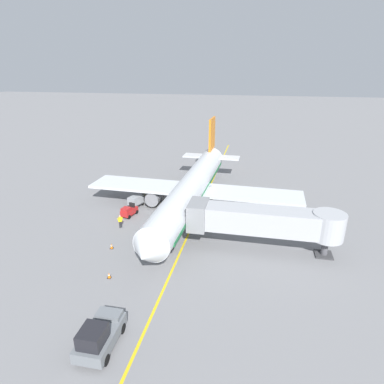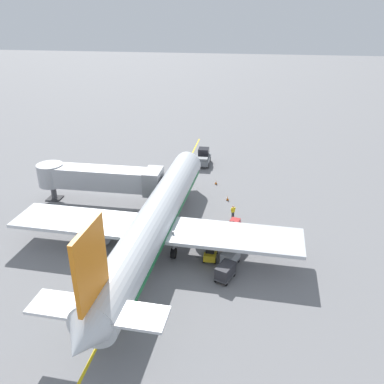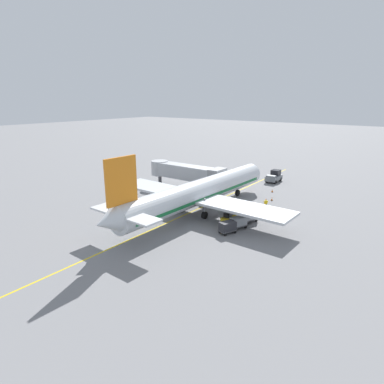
{
  "view_description": "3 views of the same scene",
  "coord_description": "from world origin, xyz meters",
  "px_view_note": "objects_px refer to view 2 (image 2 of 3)",
  "views": [
    {
      "loc": [
        -7.41,
        42.41,
        18.76
      ],
      "look_at": [
        0.9,
        2.26,
        2.91
      ],
      "focal_mm": 30.25,
      "sensor_mm": 36.0,
      "label": 1
    },
    {
      "loc": [
        10.66,
        -33.73,
        23.12
      ],
      "look_at": [
        3.9,
        7.39,
        3.81
      ],
      "focal_mm": 37.25,
      "sensor_mm": 36.0,
      "label": 2
    },
    {
      "loc": [
        28.56,
        -37.75,
        16.89
      ],
      "look_at": [
        -1.27,
        2.61,
        2.56
      ],
      "focal_mm": 30.64,
      "sensor_mm": 36.0,
      "label": 3
    }
  ],
  "objects_px": {
    "jet_bridge": "(99,178)",
    "ground_crew_wing_walker": "(233,211)",
    "baggage_cart_second_in_train": "(230,257)",
    "safety_cone_nose_left": "(228,198)",
    "baggage_tug_trailing": "(233,227)",
    "parked_airliner": "(155,220)",
    "baggage_tug_lead": "(211,251)",
    "safety_cone_nose_right": "(216,182)",
    "pushback_tractor": "(203,158)",
    "baggage_cart_third_in_train": "(225,271)",
    "baggage_cart_front": "(234,241)"
  },
  "relations": [
    {
      "from": "jet_bridge",
      "to": "safety_cone_nose_left",
      "type": "distance_m",
      "value": 16.86
    },
    {
      "from": "baggage_cart_third_in_train",
      "to": "safety_cone_nose_right",
      "type": "height_order",
      "value": "baggage_cart_third_in_train"
    },
    {
      "from": "baggage_tug_trailing",
      "to": "parked_airliner",
      "type": "bearing_deg",
      "value": -152.34
    },
    {
      "from": "parked_airliner",
      "to": "baggage_tug_lead",
      "type": "distance_m",
      "value": 6.53
    },
    {
      "from": "parked_airliner",
      "to": "baggage_cart_third_in_train",
      "type": "distance_m",
      "value": 9.19
    },
    {
      "from": "safety_cone_nose_right",
      "to": "baggage_cart_third_in_train",
      "type": "bearing_deg",
      "value": -81.65
    },
    {
      "from": "baggage_tug_trailing",
      "to": "ground_crew_wing_walker",
      "type": "distance_m",
      "value": 3.46
    },
    {
      "from": "baggage_tug_trailing",
      "to": "safety_cone_nose_left",
      "type": "distance_m",
      "value": 8.43
    },
    {
      "from": "pushback_tractor",
      "to": "safety_cone_nose_left",
      "type": "bearing_deg",
      "value": -68.41
    },
    {
      "from": "pushback_tractor",
      "to": "baggage_tug_trailing",
      "type": "xyz_separation_m",
      "value": [
        6.36,
        -21.12,
        -0.39
      ]
    },
    {
      "from": "baggage_cart_front",
      "to": "safety_cone_nose_right",
      "type": "height_order",
      "value": "baggage_cart_front"
    },
    {
      "from": "baggage_cart_front",
      "to": "safety_cone_nose_left",
      "type": "height_order",
      "value": "baggage_cart_front"
    },
    {
      "from": "pushback_tractor",
      "to": "ground_crew_wing_walker",
      "type": "distance_m",
      "value": 18.69
    },
    {
      "from": "parked_airliner",
      "to": "baggage_cart_second_in_train",
      "type": "bearing_deg",
      "value": -14.77
    },
    {
      "from": "jet_bridge",
      "to": "ground_crew_wing_walker",
      "type": "height_order",
      "value": "jet_bridge"
    },
    {
      "from": "baggage_tug_trailing",
      "to": "safety_cone_nose_left",
      "type": "xyz_separation_m",
      "value": [
        -1.3,
        8.32,
        -0.42
      ]
    },
    {
      "from": "baggage_cart_front",
      "to": "safety_cone_nose_right",
      "type": "distance_m",
      "value": 16.96
    },
    {
      "from": "baggage_cart_second_in_train",
      "to": "safety_cone_nose_right",
      "type": "distance_m",
      "value": 19.92
    },
    {
      "from": "pushback_tractor",
      "to": "ground_crew_wing_walker",
      "type": "xyz_separation_m",
      "value": [
        6.09,
        -17.67,
        -0.15
      ]
    },
    {
      "from": "jet_bridge",
      "to": "baggage_cart_front",
      "type": "relative_size",
      "value": 5.55
    },
    {
      "from": "baggage_cart_second_in_train",
      "to": "safety_cone_nose_left",
      "type": "height_order",
      "value": "baggage_cart_second_in_train"
    },
    {
      "from": "baggage_tug_lead",
      "to": "safety_cone_nose_right",
      "type": "height_order",
      "value": "baggage_tug_lead"
    },
    {
      "from": "jet_bridge",
      "to": "baggage_cart_front",
      "type": "height_order",
      "value": "jet_bridge"
    },
    {
      "from": "baggage_cart_third_in_train",
      "to": "safety_cone_nose_right",
      "type": "bearing_deg",
      "value": 98.35
    },
    {
      "from": "pushback_tractor",
      "to": "baggage_cart_third_in_train",
      "type": "height_order",
      "value": "pushback_tractor"
    },
    {
      "from": "baggage_tug_lead",
      "to": "baggage_cart_front",
      "type": "relative_size",
      "value": 0.85
    },
    {
      "from": "pushback_tractor",
      "to": "safety_cone_nose_left",
      "type": "height_order",
      "value": "pushback_tractor"
    },
    {
      "from": "baggage_cart_second_in_train",
      "to": "baggage_cart_third_in_train",
      "type": "relative_size",
      "value": 1.0
    },
    {
      "from": "ground_crew_wing_walker",
      "to": "safety_cone_nose_left",
      "type": "relative_size",
      "value": 2.86
    },
    {
      "from": "parked_airliner",
      "to": "baggage_tug_trailing",
      "type": "height_order",
      "value": "parked_airliner"
    },
    {
      "from": "baggage_tug_lead",
      "to": "baggage_cart_second_in_train",
      "type": "distance_m",
      "value": 2.29
    },
    {
      "from": "ground_crew_wing_walker",
      "to": "safety_cone_nose_right",
      "type": "distance_m",
      "value": 10.43
    },
    {
      "from": "baggage_cart_third_in_train",
      "to": "safety_cone_nose_right",
      "type": "xyz_separation_m",
      "value": [
        -3.23,
        21.98,
        -0.66
      ]
    },
    {
      "from": "pushback_tractor",
      "to": "ground_crew_wing_walker",
      "type": "bearing_deg",
      "value": -70.97
    },
    {
      "from": "parked_airliner",
      "to": "jet_bridge",
      "type": "distance_m",
      "value": 13.3
    },
    {
      "from": "pushback_tractor",
      "to": "baggage_cart_third_in_train",
      "type": "bearing_deg",
      "value": -78.2
    },
    {
      "from": "baggage_cart_second_in_train",
      "to": "safety_cone_nose_left",
      "type": "relative_size",
      "value": 4.99
    },
    {
      "from": "baggage_tug_lead",
      "to": "baggage_tug_trailing",
      "type": "xyz_separation_m",
      "value": [
        1.91,
        5.24,
        0.0
      ]
    },
    {
      "from": "baggage_cart_second_in_train",
      "to": "safety_cone_nose_right",
      "type": "height_order",
      "value": "baggage_cart_second_in_train"
    },
    {
      "from": "baggage_cart_front",
      "to": "baggage_cart_third_in_train",
      "type": "height_order",
      "value": "same"
    },
    {
      "from": "baggage_tug_lead",
      "to": "ground_crew_wing_walker",
      "type": "relative_size",
      "value": 1.49
    },
    {
      "from": "baggage_cart_third_in_train",
      "to": "ground_crew_wing_walker",
      "type": "xyz_separation_m",
      "value": [
        -0.11,
        12.06,
        0.0
      ]
    },
    {
      "from": "baggage_tug_trailing",
      "to": "baggage_tug_lead",
      "type": "bearing_deg",
      "value": -110.08
    },
    {
      "from": "jet_bridge",
      "to": "safety_cone_nose_left",
      "type": "relative_size",
      "value": 27.71
    },
    {
      "from": "parked_airliner",
      "to": "pushback_tractor",
      "type": "bearing_deg",
      "value": 86.61
    },
    {
      "from": "pushback_tractor",
      "to": "safety_cone_nose_right",
      "type": "relative_size",
      "value": 7.5
    },
    {
      "from": "baggage_cart_second_in_train",
      "to": "safety_cone_nose_left",
      "type": "bearing_deg",
      "value": 95.65
    },
    {
      "from": "ground_crew_wing_walker",
      "to": "safety_cone_nose_left",
      "type": "bearing_deg",
      "value": 101.94
    },
    {
      "from": "baggage_tug_lead",
      "to": "baggage_tug_trailing",
      "type": "height_order",
      "value": "same"
    },
    {
      "from": "baggage_cart_front",
      "to": "baggage_cart_second_in_train",
      "type": "xyz_separation_m",
      "value": [
        -0.11,
        -3.05,
        0.0
      ]
    }
  ]
}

